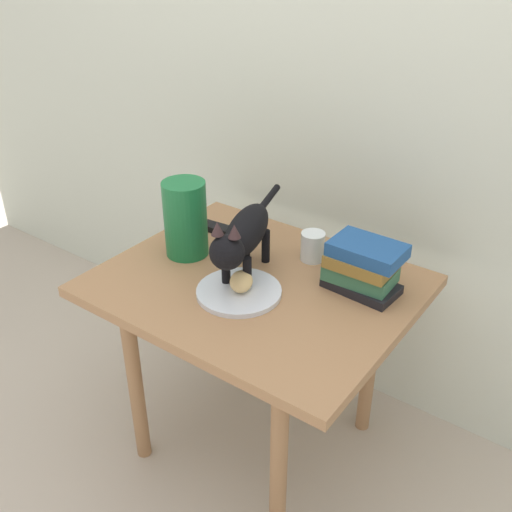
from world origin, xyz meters
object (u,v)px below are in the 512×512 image
(book_stack, at_px, (363,266))
(candle_jar, at_px, (313,248))
(green_vase, at_px, (185,219))
(plate, at_px, (239,292))
(tv_remote, at_px, (218,228))
(bread_roll, at_px, (241,281))
(cat, at_px, (243,235))
(side_table, at_px, (256,305))

(book_stack, bearing_deg, candle_jar, 162.64)
(green_vase, xyz_separation_m, candle_jar, (0.32, 0.19, -0.07))
(book_stack, height_order, candle_jar, book_stack)
(plate, relative_size, book_stack, 1.13)
(plate, relative_size, tv_remote, 1.51)
(bread_roll, distance_m, cat, 0.12)
(side_table, relative_size, candle_jar, 9.80)
(cat, height_order, book_stack, cat)
(book_stack, bearing_deg, tv_remote, 176.40)
(candle_jar, bearing_deg, bread_roll, -102.01)
(side_table, distance_m, bread_roll, 0.14)
(plate, height_order, cat, cat)
(cat, height_order, tv_remote, cat)
(plate, xyz_separation_m, candle_jar, (0.06, 0.27, 0.03))
(bread_roll, distance_m, tv_remote, 0.37)
(plate, xyz_separation_m, green_vase, (-0.26, 0.09, 0.11))
(bread_roll, relative_size, book_stack, 0.40)
(side_table, height_order, green_vase, green_vase)
(green_vase, bearing_deg, tv_remote, 95.39)
(side_table, xyz_separation_m, bread_roll, (0.01, -0.07, 0.12))
(bread_roll, bearing_deg, side_table, 93.93)
(side_table, xyz_separation_m, candle_jar, (0.06, 0.19, 0.12))
(side_table, xyz_separation_m, plate, (0.00, -0.08, 0.09))
(green_vase, distance_m, tv_remote, 0.19)
(green_vase, height_order, candle_jar, green_vase)
(tv_remote, bearing_deg, green_vase, -89.71)
(side_table, distance_m, cat, 0.21)
(plate, bearing_deg, tv_remote, 138.13)
(plate, height_order, book_stack, book_stack)
(candle_jar, bearing_deg, side_table, -107.68)
(book_stack, bearing_deg, green_vase, -165.95)
(side_table, height_order, plate, plate)
(candle_jar, xyz_separation_m, tv_remote, (-0.33, -0.03, -0.03))
(plate, relative_size, bread_roll, 2.83)
(side_table, distance_m, book_stack, 0.32)
(side_table, xyz_separation_m, book_stack, (0.25, 0.13, 0.15))
(plate, xyz_separation_m, cat, (-0.04, 0.07, 0.13))
(book_stack, bearing_deg, plate, -139.52)
(green_vase, relative_size, tv_remote, 1.50)
(cat, bearing_deg, green_vase, 176.43)
(bread_roll, xyz_separation_m, book_stack, (0.24, 0.21, 0.03))
(cat, distance_m, candle_jar, 0.24)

